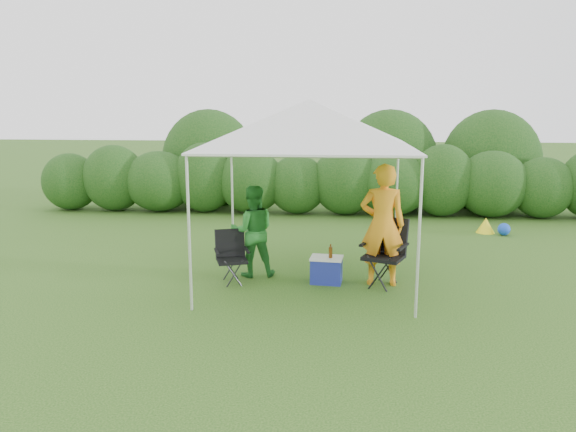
# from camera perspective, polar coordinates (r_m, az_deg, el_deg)

# --- Properties ---
(ground) EXTENTS (70.00, 70.00, 0.00)m
(ground) POSITION_cam_1_polar(r_m,az_deg,el_deg) (8.56, 1.85, -7.47)
(ground) COLOR #3D6820
(hedge) EXTENTS (14.81, 1.53, 1.80)m
(hedge) POSITION_cam_1_polar(r_m,az_deg,el_deg) (14.23, 3.52, 3.47)
(hedge) COLOR #254F19
(hedge) RESTS_ON ground
(canopy) EXTENTS (3.10, 3.10, 2.83)m
(canopy) POSITION_cam_1_polar(r_m,az_deg,el_deg) (8.61, 2.17, 9.35)
(canopy) COLOR silver
(canopy) RESTS_ON ground
(chair_right) EXTENTS (0.78, 0.75, 1.03)m
(chair_right) POSITION_cam_1_polar(r_m,az_deg,el_deg) (8.78, 9.92, -3.18)
(chair_right) COLOR black
(chair_right) RESTS_ON ground
(chair_left) EXTENTS (0.61, 0.58, 0.82)m
(chair_left) POSITION_cam_1_polar(r_m,az_deg,el_deg) (8.85, -5.80, -3.74)
(chair_left) COLOR black
(chair_left) RESTS_ON ground
(man) EXTENTS (0.69, 0.46, 1.89)m
(man) POSITION_cam_1_polar(r_m,az_deg,el_deg) (8.68, 9.57, -0.90)
(man) COLOR orange
(man) RESTS_ON ground
(woman) EXTENTS (0.83, 0.70, 1.49)m
(woman) POSITION_cam_1_polar(r_m,az_deg,el_deg) (9.07, -3.60, -1.53)
(woman) COLOR #27772A
(woman) RESTS_ON ground
(cooler) EXTENTS (0.53, 0.41, 0.42)m
(cooler) POSITION_cam_1_polar(r_m,az_deg,el_deg) (8.83, 3.93, -5.46)
(cooler) COLOR navy
(cooler) RESTS_ON ground
(bottle) EXTENTS (0.06, 0.06, 0.22)m
(bottle) POSITION_cam_1_polar(r_m,az_deg,el_deg) (8.71, 4.35, -3.56)
(bottle) COLOR #592D0C
(bottle) RESTS_ON cooler
(lawn_toy) EXTENTS (0.66, 0.55, 0.33)m
(lawn_toy) POSITION_cam_1_polar(r_m,az_deg,el_deg) (12.92, 19.87, -1.00)
(lawn_toy) COLOR yellow
(lawn_toy) RESTS_ON ground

